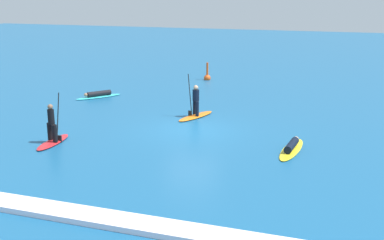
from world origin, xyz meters
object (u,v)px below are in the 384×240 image
at_px(surfer_on_teal_board, 98,95).
at_px(surfer_on_yellow_board, 292,147).
at_px(surfer_on_red_board, 53,134).
at_px(marker_buoy, 207,77).
at_px(surfer_on_orange_board, 196,109).

xyz_separation_m(surfer_on_teal_board, surfer_on_yellow_board, (12.73, -6.49, -0.00)).
bearing_deg(surfer_on_red_board, marker_buoy, -11.32).
bearing_deg(surfer_on_yellow_board, surfer_on_orange_board, 60.50).
relative_size(surfer_on_teal_board, surfer_on_yellow_board, 0.87).
height_order(surfer_on_orange_board, surfer_on_red_board, surfer_on_orange_board).
bearing_deg(marker_buoy, surfer_on_yellow_board, -60.93).
bearing_deg(surfer_on_red_board, surfer_on_teal_board, 12.64).
height_order(surfer_on_yellow_board, marker_buoy, marker_buoy).
height_order(surfer_on_teal_board, surfer_on_orange_board, surfer_on_orange_board).
distance_m(surfer_on_orange_board, surfer_on_red_board, 7.68).
bearing_deg(surfer_on_red_board, surfer_on_orange_board, -40.70).
relative_size(surfer_on_teal_board, marker_buoy, 1.94).
bearing_deg(surfer_on_teal_board, surfer_on_red_board, 54.59).
bearing_deg(surfer_on_yellow_board, surfer_on_teal_board, 68.66).
bearing_deg(surfer_on_teal_board, surfer_on_yellow_board, 100.57).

